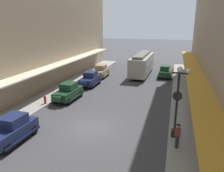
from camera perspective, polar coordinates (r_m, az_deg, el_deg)
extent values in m
plane|color=#424244|center=(17.83, -5.50, -10.79)|extent=(200.00, 200.00, 0.00)
cube|color=#99968E|center=(21.53, -24.56, -7.15)|extent=(3.00, 60.00, 0.15)
cube|color=#99968E|center=(16.81, 19.73, -13.25)|extent=(3.00, 60.00, 0.15)
cube|color=beige|center=(21.02, -26.73, 0.48)|extent=(1.80, 54.00, 0.16)
cube|color=orange|center=(15.70, 22.92, -3.98)|extent=(1.80, 54.00, 0.16)
cube|color=#19234C|center=(29.12, -5.80, 1.55)|extent=(1.76, 3.93, 0.80)
cube|color=#19234C|center=(29.16, -5.65, 3.09)|extent=(1.47, 1.72, 0.70)
cube|color=#8C9EA8|center=(29.16, -5.65, 3.09)|extent=(1.39, 1.69, 0.42)
cube|color=#19234C|center=(27.22, -7.53, 0.56)|extent=(0.94, 0.37, 0.52)
cube|color=black|center=(28.85, -4.04, 0.79)|extent=(0.30, 3.51, 0.12)
cube|color=black|center=(29.57, -7.48, 1.08)|extent=(0.30, 3.51, 0.12)
cylinder|color=black|center=(27.71, -5.32, -0.06)|extent=(0.23, 0.68, 0.68)
cylinder|color=black|center=(28.34, -8.35, 0.21)|extent=(0.23, 0.68, 0.68)
cylinder|color=black|center=(30.15, -3.36, 1.33)|extent=(0.23, 0.68, 0.68)
cylinder|color=black|center=(30.74, -6.18, 1.55)|extent=(0.23, 0.68, 0.68)
cube|color=#997F5B|center=(33.62, -3.04, 3.60)|extent=(1.75, 3.92, 0.80)
cube|color=#997F5B|center=(33.70, -2.92, 4.93)|extent=(1.46, 1.72, 0.70)
cube|color=#8C9EA8|center=(33.70, -2.92, 4.93)|extent=(1.39, 1.68, 0.42)
cube|color=#997F5B|center=(31.65, -4.26, 2.87)|extent=(0.94, 0.37, 0.52)
cube|color=#4C3F2D|center=(33.41, -1.48, 2.97)|extent=(0.28, 3.51, 0.12)
cube|color=#4C3F2D|center=(34.00, -4.55, 3.16)|extent=(0.28, 3.51, 0.12)
cylinder|color=black|center=(32.20, -2.43, 2.31)|extent=(0.23, 0.68, 0.68)
cylinder|color=black|center=(32.72, -5.13, 2.48)|extent=(0.23, 0.68, 0.68)
cylinder|color=black|center=(34.74, -1.05, 3.35)|extent=(0.23, 0.68, 0.68)
cylinder|color=black|center=(35.22, -3.57, 3.50)|extent=(0.23, 0.68, 0.68)
cube|color=#193D23|center=(24.06, -11.45, -1.87)|extent=(1.84, 3.96, 0.80)
cube|color=#193D23|center=(24.05, -11.25, 0.01)|extent=(1.50, 1.75, 0.70)
cube|color=#8C9EA8|center=(24.05, -11.25, 0.01)|extent=(1.43, 1.71, 0.42)
cube|color=#193D23|center=(22.32, -14.13, -3.34)|extent=(0.95, 0.39, 0.52)
cube|color=black|center=(23.72, -9.40, -2.84)|extent=(0.37, 3.52, 0.12)
cube|color=black|center=(24.62, -13.33, -2.34)|extent=(0.37, 3.52, 0.12)
cylinder|color=black|center=(22.68, -11.30, -4.05)|extent=(0.24, 0.69, 0.68)
cylinder|color=black|center=(23.49, -14.74, -3.56)|extent=(0.24, 0.69, 0.68)
cylinder|color=black|center=(24.95, -8.25, -2.01)|extent=(0.24, 0.69, 0.68)
cylinder|color=black|center=(25.69, -11.48, -1.64)|extent=(0.24, 0.69, 0.68)
cube|color=#193D23|center=(34.45, 13.79, 3.45)|extent=(1.75, 3.92, 0.80)
cube|color=#193D23|center=(34.05, 13.85, 4.60)|extent=(1.46, 1.72, 0.70)
cube|color=#8C9EA8|center=(34.05, 13.85, 4.60)|extent=(1.39, 1.68, 0.42)
cube|color=#193D23|center=(36.52, 14.02, 4.23)|extent=(0.94, 0.37, 0.52)
cube|color=black|center=(34.58, 12.19, 3.06)|extent=(0.29, 3.51, 0.12)
cube|color=black|center=(34.48, 15.33, 2.81)|extent=(0.29, 3.51, 0.12)
cylinder|color=black|center=(35.91, 12.61, 3.39)|extent=(0.23, 0.68, 0.68)
cylinder|color=black|center=(35.83, 15.18, 3.18)|extent=(0.23, 0.68, 0.68)
cylinder|color=black|center=(33.26, 12.21, 2.40)|extent=(0.23, 0.68, 0.68)
cylinder|color=black|center=(33.18, 14.98, 2.18)|extent=(0.23, 0.68, 0.68)
cube|color=#19234C|center=(17.11, -24.86, -10.79)|extent=(1.79, 3.94, 0.80)
cube|color=#19234C|center=(16.97, -24.60, -8.18)|extent=(1.48, 1.73, 0.70)
cube|color=#8C9EA8|center=(16.97, -24.60, -8.18)|extent=(1.41, 1.70, 0.42)
cube|color=black|center=(16.67, -22.24, -12.44)|extent=(0.32, 3.51, 0.12)
cube|color=black|center=(17.86, -27.04, -11.07)|extent=(0.32, 3.51, 0.12)
cylinder|color=black|center=(15.93, -25.80, -14.61)|extent=(0.24, 0.69, 0.68)
cylinder|color=black|center=(17.71, -19.76, -10.71)|extent=(0.24, 0.69, 0.68)
cylinder|color=black|center=(18.68, -23.78, -9.72)|extent=(0.24, 0.69, 0.68)
cube|color=#ADA899|center=(35.15, 7.88, 5.70)|extent=(2.72, 9.66, 2.70)
cube|color=#5F5C54|center=(34.90, 7.98, 8.17)|extent=(1.70, 8.67, 0.36)
cube|color=#8C9EA8|center=(35.06, 7.91, 6.46)|extent=(2.73, 8.89, 0.95)
cube|color=black|center=(38.23, 8.54, 4.15)|extent=(2.03, 1.25, 0.40)
cube|color=black|center=(32.70, 6.90, 2.17)|extent=(2.03, 1.25, 0.40)
cube|color=black|center=(16.72, 15.98, -11.79)|extent=(0.44, 0.44, 0.50)
cylinder|color=black|center=(15.78, 16.64, -4.22)|extent=(0.16, 0.16, 4.20)
cube|color=black|center=(15.20, 17.27, 3.23)|extent=(1.10, 0.10, 0.10)
sphere|color=white|center=(15.16, 15.25, 4.06)|extent=(0.32, 0.32, 0.32)
sphere|color=white|center=(15.18, 19.40, 3.72)|extent=(0.32, 0.32, 0.32)
sphere|color=white|center=(15.14, 17.36, 4.26)|extent=(0.36, 0.36, 0.36)
cylinder|color=black|center=(15.61, 16.79, -2.50)|extent=(0.64, 0.18, 0.64)
cylinder|color=silver|center=(15.71, 16.79, -2.38)|extent=(0.56, 0.02, 0.56)
cylinder|color=#B21E19|center=(23.20, -17.14, -3.58)|extent=(0.24, 0.24, 0.70)
sphere|color=#B21E19|center=(23.09, -17.21, -2.72)|extent=(0.20, 0.20, 0.20)
cylinder|color=#2D2D33|center=(15.30, 16.64, -13.88)|extent=(0.24, 0.24, 0.85)
cube|color=maroon|center=(14.97, 16.86, -11.53)|extent=(0.36, 0.22, 0.56)
sphere|color=tan|center=(14.79, 16.99, -10.16)|extent=(0.22, 0.22, 0.22)
cylinder|color=black|center=(14.74, 17.03, -9.74)|extent=(0.28, 0.28, 0.04)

